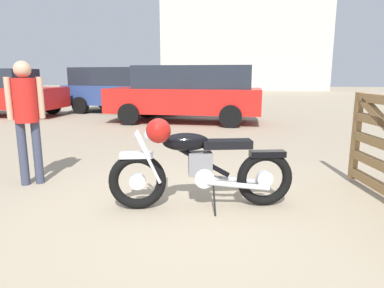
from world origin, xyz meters
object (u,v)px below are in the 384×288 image
at_px(blue_hatchback_right, 188,92).
at_px(vintage_motorcycle, 197,166).
at_px(silver_sedan_mid, 123,88).
at_px(bystander, 26,110).
at_px(pale_sedan_back, 3,93).

bearing_deg(blue_hatchback_right, vintage_motorcycle, 101.58).
distance_m(silver_sedan_mid, blue_hatchback_right, 3.77).
xyz_separation_m(vintage_motorcycle, bystander, (-2.37, 0.47, 0.53)).
xyz_separation_m(blue_hatchback_right, pale_sedan_back, (-6.79, 0.46, -0.10)).
height_order(bystander, silver_sedan_mid, silver_sedan_mid).
distance_m(vintage_motorcycle, silver_sedan_mid, 10.18).
bearing_deg(pale_sedan_back, bystander, -50.78).
height_order(vintage_motorcycle, silver_sedan_mid, silver_sedan_mid).
bearing_deg(pale_sedan_back, blue_hatchback_right, -4.79).
xyz_separation_m(vintage_motorcycle, silver_sedan_mid, (-4.35, 9.19, 0.45)).
relative_size(vintage_motorcycle, blue_hatchback_right, 0.43).
bearing_deg(vintage_motorcycle, silver_sedan_mid, -78.43).
relative_size(silver_sedan_mid, blue_hatchback_right, 1.04).
height_order(vintage_motorcycle, blue_hatchback_right, blue_hatchback_right).
height_order(silver_sedan_mid, pale_sedan_back, silver_sedan_mid).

